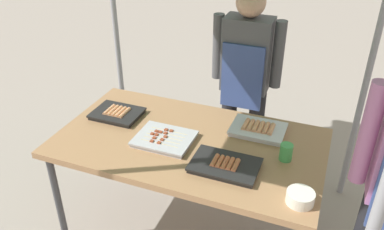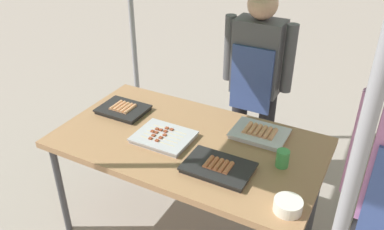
# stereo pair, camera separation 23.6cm
# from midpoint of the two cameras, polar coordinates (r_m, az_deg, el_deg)

# --- Properties ---
(ground_plane) EXTENTS (18.00, 18.00, 0.00)m
(ground_plane) POSITION_cam_midpoint_polar(r_m,az_deg,el_deg) (2.89, 1.95, -16.13)
(ground_plane) COLOR gray
(stall_table) EXTENTS (1.60, 0.90, 0.75)m
(stall_table) POSITION_cam_midpoint_polar(r_m,az_deg,el_deg) (2.43, 2.23, -4.73)
(stall_table) COLOR #9E724C
(stall_table) RESTS_ON ground
(tray_grilled_sausages) EXTENTS (0.33, 0.25, 0.05)m
(tray_grilled_sausages) POSITION_cam_midpoint_polar(r_m,az_deg,el_deg) (2.49, 12.37, -2.66)
(tray_grilled_sausages) COLOR silver
(tray_grilled_sausages) RESTS_ON stall_table
(tray_meat_skewers) EXTENTS (0.34, 0.28, 0.04)m
(tray_meat_skewers) POSITION_cam_midpoint_polar(r_m,az_deg,el_deg) (2.40, -1.28, -3.28)
(tray_meat_skewers) COLOR #ADADB2
(tray_meat_skewers) RESTS_ON stall_table
(tray_pork_links) EXTENTS (0.37, 0.25, 0.05)m
(tray_pork_links) POSITION_cam_midpoint_polar(r_m,az_deg,el_deg) (2.17, 6.92, -7.58)
(tray_pork_links) COLOR black
(tray_pork_links) RESTS_ON stall_table
(tray_spring_rolls) EXTENTS (0.32, 0.25, 0.05)m
(tray_spring_rolls) POSITION_cam_midpoint_polar(r_m,az_deg,el_deg) (2.71, -7.40, 0.75)
(tray_spring_rolls) COLOR black
(tray_spring_rolls) RESTS_ON stall_table
(condiment_bowl) EXTENTS (0.14, 0.14, 0.06)m
(condiment_bowl) POSITION_cam_midpoint_polar(r_m,az_deg,el_deg) (2.00, 16.98, -12.45)
(condiment_bowl) COLOR silver
(condiment_bowl) RESTS_ON stall_table
(drink_cup_near_edge) EXTENTS (0.07, 0.07, 0.10)m
(drink_cup_near_edge) POSITION_cam_midpoint_polar(r_m,az_deg,el_deg) (2.25, 15.82, -6.12)
(drink_cup_near_edge) COLOR #3F994C
(drink_cup_near_edge) RESTS_ON stall_table
(vendor_woman) EXTENTS (0.52, 0.22, 1.51)m
(vendor_woman) POSITION_cam_midpoint_polar(r_m,az_deg,el_deg) (2.95, 11.46, 5.42)
(vendor_woman) COLOR black
(vendor_woman) RESTS_ON ground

